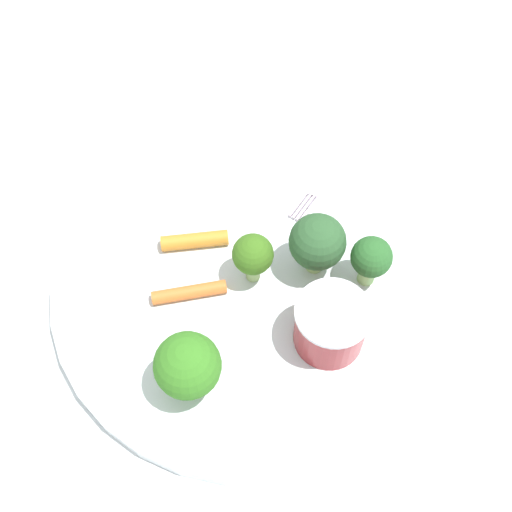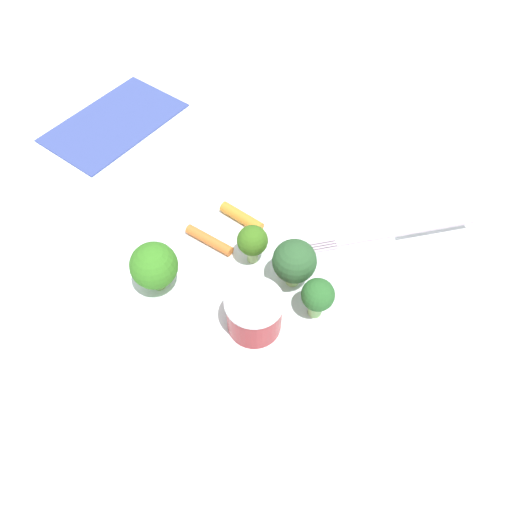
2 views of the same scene
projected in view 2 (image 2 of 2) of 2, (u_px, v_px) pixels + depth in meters
ground_plane at (253, 266)px, 0.50m from camera, size 2.40×2.40×0.00m
plate at (253, 263)px, 0.50m from camera, size 0.31×0.31×0.01m
sauce_cup at (254, 313)px, 0.43m from camera, size 0.05×0.05×0.04m
broccoli_floret_0 at (253, 243)px, 0.47m from camera, size 0.03×0.03×0.05m
broccoli_floret_1 at (154, 266)px, 0.45m from camera, size 0.05×0.05×0.06m
broccoli_floret_2 at (294, 262)px, 0.45m from camera, size 0.04×0.04×0.06m
broccoli_floret_3 at (318, 296)px, 0.43m from camera, size 0.03×0.03×0.05m
carrot_stick_0 at (242, 217)px, 0.52m from camera, size 0.02×0.05×0.01m
carrot_stick_1 at (209, 240)px, 0.50m from camera, size 0.03×0.06×0.01m
fork at (390, 235)px, 0.51m from camera, size 0.17×0.09×0.00m
napkin at (117, 121)px, 0.64m from camera, size 0.20×0.15×0.00m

